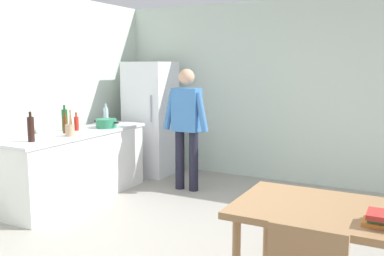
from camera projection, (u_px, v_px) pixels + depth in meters
ground_plane at (182, 253)px, 4.06m from camera, size 14.00×14.00×0.00m
wall_back at (278, 92)px, 6.49m from camera, size 6.40×0.12×2.70m
wall_left at (3, 98)px, 5.23m from camera, size 0.12×5.60×2.70m
kitchen_counter at (78, 166)px, 5.61m from camera, size 0.64×2.20×0.90m
refrigerator at (151, 118)px, 6.90m from camera, size 0.70×0.67×1.80m
person at (187, 121)px, 5.97m from camera, size 0.70×0.22×1.70m
dining_table at (334, 219)px, 3.05m from camera, size 1.40×0.90×0.75m
cooking_pot at (106, 123)px, 5.89m from camera, size 0.40×0.28×0.12m
utensil_jar at (70, 130)px, 5.20m from camera, size 0.11×0.11×0.32m
bottle_wine_dark at (31, 129)px, 4.82m from camera, size 0.08×0.08×0.34m
bottle_beer_brown at (65, 125)px, 5.42m from camera, size 0.06×0.06×0.26m
bottle_water_clear at (106, 116)px, 6.21m from camera, size 0.07×0.07×0.30m
bottle_wine_green at (65, 120)px, 5.61m from camera, size 0.08×0.08×0.34m
bottle_sauce_red at (76, 123)px, 5.64m from camera, size 0.06×0.06×0.24m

